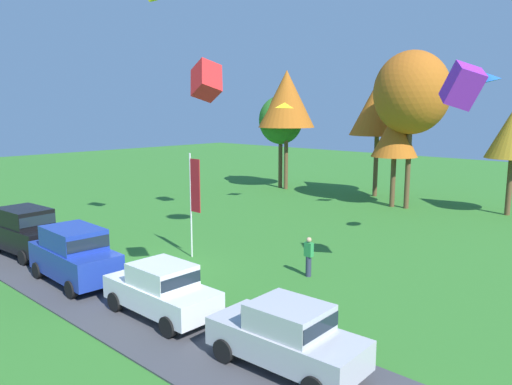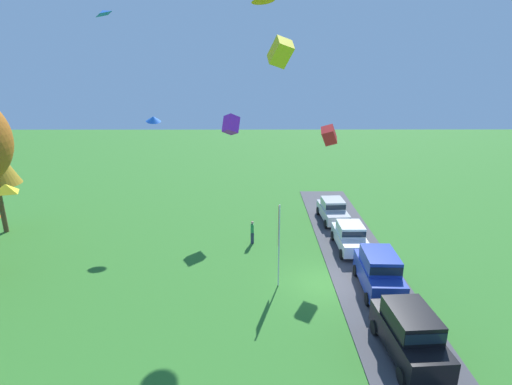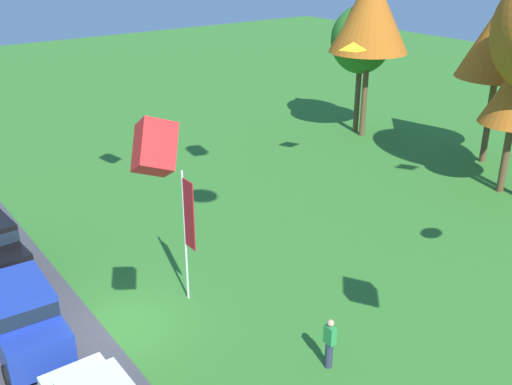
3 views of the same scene
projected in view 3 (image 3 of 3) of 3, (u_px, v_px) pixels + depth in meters
name	position (u px, v px, depth m)	size (l,w,h in m)	color
ground_plane	(118.00, 328.00, 20.19)	(120.00, 120.00, 0.00)	#337528
pavement_strip	(41.00, 357.00, 18.76)	(36.00, 4.40, 0.06)	#424247
car_suv_mid_row	(21.00, 314.00, 18.71)	(4.67, 2.18, 2.28)	#1E389E
person_beside_suv	(329.00, 343.00, 18.04)	(0.36, 0.24, 1.71)	#2D334C
tree_lone_near	(361.00, 40.00, 37.97)	(3.88, 3.88, 8.19)	brown
tree_center_back	(371.00, 12.00, 36.41)	(4.90, 4.90, 10.33)	brown
tree_far_right	(502.00, 37.00, 32.17)	(4.45, 4.45, 9.40)	brown
flag_banner	(188.00, 222.00, 20.43)	(0.71, 0.08, 5.00)	silver
kite_box_high_left	(155.00, 147.00, 12.96)	(0.77, 0.77, 1.08)	red
kite_diamond_near_flag	(353.00, 46.00, 28.67)	(0.80, 1.02, 0.38)	yellow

